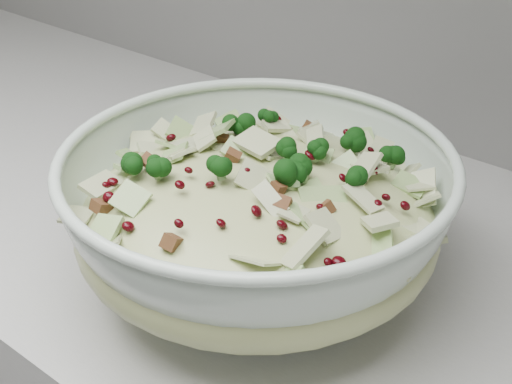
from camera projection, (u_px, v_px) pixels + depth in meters
mixing_bowl at (257, 219)px, 0.65m from camera, size 0.45×0.45×0.14m
salad at (257, 198)px, 0.64m from camera, size 0.43×0.43×0.14m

